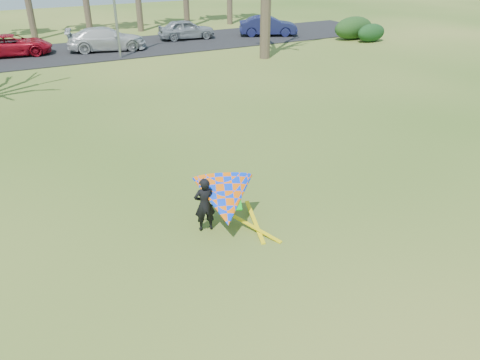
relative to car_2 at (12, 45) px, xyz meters
name	(u,v)px	position (x,y,z in m)	size (l,w,h in m)	color
ground	(280,257)	(3.79, -25.66, -0.70)	(100.00, 100.00, 0.00)	#215813
parking_strip	(78,52)	(3.79, -0.66, -0.67)	(46.00, 7.00, 0.06)	black
hedge_near	(353,28)	(22.69, -5.25, 0.10)	(3.24, 1.47, 1.62)	#193A15
hedge_far	(371,33)	(23.19, -6.63, -0.07)	(2.28, 1.07, 1.27)	#133617
car_2	(12,45)	(0.00, 0.00, 0.00)	(2.14, 4.64, 1.29)	#AC0D1E
car_3	(107,39)	(5.61, -1.13, 0.08)	(2.03, 5.00, 1.45)	silver
car_4	(186,29)	(11.72, 0.22, 0.05)	(1.63, 4.06, 1.38)	#8F949B
car_5	(268,26)	(17.74, -1.33, 0.07)	(1.51, 4.33, 1.43)	#191D4D
kite_flyer	(224,201)	(3.17, -24.01, 0.13)	(2.13, 2.39, 2.02)	black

